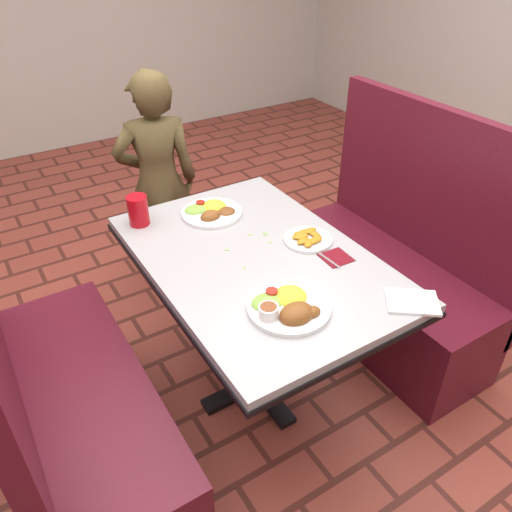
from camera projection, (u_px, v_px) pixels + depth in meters
name	position (u px, v px, depth m)	size (l,w,h in m)	color
dining_table	(256.00, 276.00, 2.02)	(0.81, 1.21, 0.75)	#A5A8AA
booth_bench_left	(74.00, 413.00, 1.85)	(0.47, 1.20, 1.17)	#5B1423
booth_bench_right	(388.00, 277.00, 2.55)	(0.47, 1.20, 1.17)	#5B1423
diner_person	(158.00, 183.00, 2.78)	(0.45, 0.30, 1.25)	brown
near_dinner_plate	(288.00, 303.00, 1.67)	(0.29, 0.29, 0.09)	white
far_dinner_plate	(211.00, 209.00, 2.22)	(0.27, 0.27, 0.07)	white
plantain_plate	(308.00, 238.00, 2.05)	(0.20, 0.20, 0.03)	white
maroon_napkin	(336.00, 258.00, 1.95)	(0.11, 0.11, 0.00)	maroon
spoon_utensil	(327.00, 259.00, 1.94)	(0.01, 0.14, 0.00)	silver
red_tumbler	(138.00, 210.00, 2.13)	(0.09, 0.09, 0.13)	#BA0C15
paper_napkin	(412.00, 302.00, 1.72)	(0.18, 0.13, 0.01)	white
knife_utensil	(281.00, 312.00, 1.67)	(0.01, 0.19, 0.00)	silver
fork_utensil	(285.00, 311.00, 1.68)	(0.01, 0.14, 0.00)	silver
lettuce_shreds	(257.00, 246.00, 2.02)	(0.28, 0.32, 0.00)	#81B046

